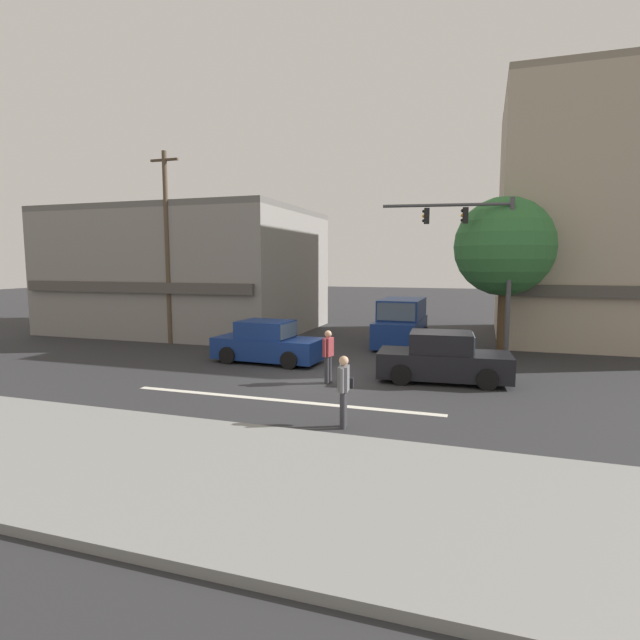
# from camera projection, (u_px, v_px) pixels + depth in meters

# --- Properties ---
(ground_plane) EXTENTS (120.00, 120.00, 0.00)m
(ground_plane) POSITION_uv_depth(u_px,v_px,m) (319.00, 374.00, 17.00)
(ground_plane) COLOR #2B2B2D
(lane_marking_stripe) EXTENTS (9.00, 0.24, 0.01)m
(lane_marking_stripe) POSITION_uv_depth(u_px,v_px,m) (279.00, 400.00, 13.70)
(lane_marking_stripe) COLOR silver
(lane_marking_stripe) RESTS_ON ground
(sidewalk_curb) EXTENTS (40.00, 5.00, 0.16)m
(sidewalk_curb) POSITION_uv_depth(u_px,v_px,m) (171.00, 468.00, 8.97)
(sidewalk_curb) COLOR gray
(sidewalk_curb) RESTS_ON ground
(building_left_block) EXTENTS (13.26, 9.92, 6.62)m
(building_left_block) POSITION_uv_depth(u_px,v_px,m) (190.00, 271.00, 28.15)
(building_left_block) COLOR gray
(building_left_block) RESTS_ON ground
(building_right_corner) EXTENTS (10.91, 9.63, 11.87)m
(building_right_corner) POSITION_uv_depth(u_px,v_px,m) (622.00, 217.00, 23.66)
(building_right_corner) COLOR tan
(building_right_corner) RESTS_ON ground
(street_tree) EXTENTS (3.99, 3.99, 6.41)m
(street_tree) POSITION_uv_depth(u_px,v_px,m) (504.00, 247.00, 20.14)
(street_tree) COLOR #4C3823
(street_tree) RESTS_ON ground
(utility_pole_near_left) EXTENTS (1.40, 0.22, 8.76)m
(utility_pole_near_left) POSITION_uv_depth(u_px,v_px,m) (167.00, 246.00, 22.85)
(utility_pole_near_left) COLOR brown
(utility_pole_near_left) RESTS_ON ground
(utility_pole_far_right) EXTENTS (1.40, 0.22, 8.32)m
(utility_pole_far_right) POSITION_uv_depth(u_px,v_px,m) (564.00, 251.00, 22.72)
(utility_pole_far_right) COLOR brown
(utility_pole_far_right) RESTS_ON ground
(traffic_light_mast) EXTENTS (4.85, 0.81, 6.20)m
(traffic_light_mast) POSITION_uv_depth(u_px,v_px,m) (483.00, 252.00, 18.97)
(traffic_light_mast) COLOR #47474C
(traffic_light_mast) RESTS_ON ground
(sedan_parked_curbside) EXTENTS (4.22, 2.11, 1.58)m
(sedan_parked_curbside) POSITION_uv_depth(u_px,v_px,m) (443.00, 359.00, 15.84)
(sedan_parked_curbside) COLOR black
(sedan_parked_curbside) RESTS_ON ground
(van_crossing_leftbound) EXTENTS (2.07, 4.62, 2.11)m
(van_crossing_leftbound) POSITION_uv_depth(u_px,v_px,m) (401.00, 323.00, 22.80)
(van_crossing_leftbound) COLOR navy
(van_crossing_leftbound) RESTS_ON ground
(sedan_approaching_near) EXTENTS (4.19, 2.06, 1.58)m
(sedan_approaching_near) POSITION_uv_depth(u_px,v_px,m) (268.00, 344.00, 18.90)
(sedan_approaching_near) COLOR navy
(sedan_approaching_near) RESTS_ON ground
(pedestrian_foreground_with_bag) EXTENTS (0.29, 0.68, 1.67)m
(pedestrian_foreground_with_bag) POSITION_uv_depth(u_px,v_px,m) (344.00, 387.00, 11.36)
(pedestrian_foreground_with_bag) COLOR #333338
(pedestrian_foreground_with_bag) RESTS_ON ground
(pedestrian_mid_crossing) EXTENTS (0.28, 0.56, 1.67)m
(pedestrian_mid_crossing) POSITION_uv_depth(u_px,v_px,m) (328.00, 353.00, 15.55)
(pedestrian_mid_crossing) COLOR #333338
(pedestrian_mid_crossing) RESTS_ON ground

